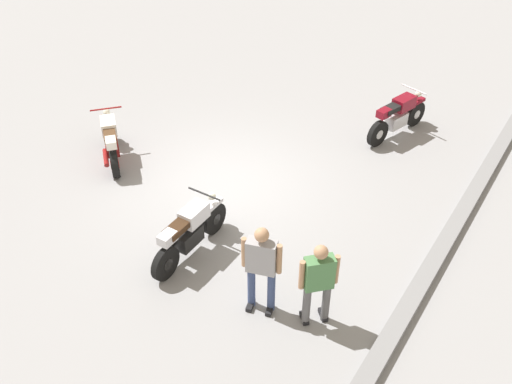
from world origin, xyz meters
TOP-DOWN VIEW (x-y plane):
  - ground_plane at (0.00, 0.00)m, footprint 40.00×40.00m
  - curb_edge at (0.00, 4.60)m, footprint 14.00×0.30m
  - motorcycle_maroon_cruiser at (-3.99, 2.27)m, footprint 2.04×0.88m
  - motorcycle_silver_cruiser at (2.04, 0.73)m, footprint 2.09×0.70m
  - motorcycle_cream_vintage at (0.56, -2.71)m, footprint 1.40×1.58m
  - person_in_green_shirt at (2.20, 3.42)m, footprint 0.54×0.54m
  - person_in_gray_shirt at (2.42, 2.52)m, footprint 0.42×0.66m

SIDE VIEW (x-z plane):
  - ground_plane at x=0.00m, z-range 0.00..0.00m
  - curb_edge at x=0.00m, z-range 0.00..0.15m
  - motorcycle_cream_vintage at x=0.56m, z-range -0.05..1.02m
  - motorcycle_maroon_cruiser at x=-3.99m, z-range -0.02..1.06m
  - motorcycle_silver_cruiser at x=2.04m, z-range -0.02..1.06m
  - person_in_green_shirt at x=2.20m, z-range 0.11..1.75m
  - person_in_gray_shirt at x=2.42m, z-range 0.13..1.84m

